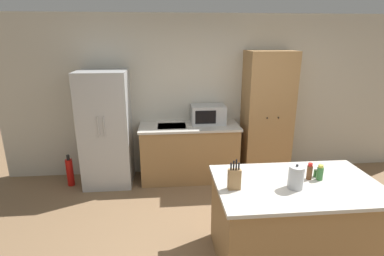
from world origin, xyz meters
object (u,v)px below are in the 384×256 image
knife_block (234,179)px  kettle (296,177)px  fire_extinguisher (70,172)px  refrigerator (106,129)px  microwave (208,114)px  spice_bottle_short_red (310,172)px  pantry_cabinet (267,116)px  spice_bottle_tall_dark (316,173)px  spice_bottle_amber_oil (320,173)px

knife_block → kettle: (0.58, -0.04, 0.00)m
fire_extinguisher → knife_block: bearing=-42.5°
refrigerator → microwave: (1.59, 0.12, 0.17)m
knife_block → spice_bottle_short_red: knife_block is taller
spice_bottle_short_red → kettle: bearing=-142.5°
pantry_cabinet → spice_bottle_short_red: (-0.21, -1.94, -0.06)m
refrigerator → spice_bottle_tall_dark: 3.04m
spice_bottle_short_red → fire_extinguisher: (-2.93, 1.83, -0.74)m
refrigerator → spice_bottle_tall_dark: (2.42, -1.84, 0.03)m
microwave → kettle: 2.23m
microwave → fire_extinguisher: microwave is taller
microwave → kettle: bearing=-76.6°
spice_bottle_tall_dark → spice_bottle_short_red: bearing=-153.8°
pantry_cabinet → spice_bottle_short_red: 1.95m
spice_bottle_amber_oil → kettle: kettle is taller
refrigerator → kettle: bearing=-44.1°
spice_bottle_short_red → refrigerator: bearing=141.0°
kettle → spice_bottle_tall_dark: bearing=34.4°
pantry_cabinet → kettle: 2.15m
pantry_cabinet → fire_extinguisher: pantry_cabinet is taller
pantry_cabinet → microwave: (-0.95, 0.07, 0.03)m
fire_extinguisher → microwave: bearing=4.7°
pantry_cabinet → kettle: size_ratio=8.37×
refrigerator → kettle: refrigerator is taller
knife_block → spice_bottle_amber_oil: size_ratio=1.86×
refrigerator → fire_extinguisher: 0.90m
fire_extinguisher → spice_bottle_amber_oil: bearing=-31.4°
fire_extinguisher → spice_bottle_short_red: bearing=-31.9°
spice_bottle_tall_dark → kettle: 0.38m
refrigerator → knife_block: (1.53, -2.01, 0.10)m
spice_bottle_tall_dark → kettle: (-0.31, -0.21, 0.07)m
pantry_cabinet → kettle: (-0.43, -2.11, -0.03)m
refrigerator → fire_extinguisher: size_ratio=3.51×
pantry_cabinet → spice_bottle_amber_oil: pantry_cabinet is taller
knife_block → spice_bottle_amber_oil: (0.89, 0.11, -0.03)m
spice_bottle_amber_oil → spice_bottle_short_red: bearing=167.7°
pantry_cabinet → spice_bottle_tall_dark: pantry_cabinet is taller
pantry_cabinet → kettle: bearing=-101.5°
pantry_cabinet → microwave: bearing=176.1°
spice_bottle_amber_oil → fire_extinguisher: (-3.03, 1.85, -0.73)m
pantry_cabinet → spice_bottle_amber_oil: 1.97m
refrigerator → fire_extinguisher: refrigerator is taller
kettle → spice_bottle_amber_oil: bearing=24.6°
microwave → spice_bottle_tall_dark: microwave is taller
refrigerator → spice_bottle_short_red: 3.00m
microwave → spice_bottle_tall_dark: (0.83, -1.96, -0.13)m
pantry_cabinet → spice_bottle_amber_oil: (-0.12, -1.96, -0.07)m
refrigerator → kettle: 2.94m
spice_bottle_amber_oil → kettle: (-0.32, -0.14, 0.04)m
pantry_cabinet → microwave: 0.95m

